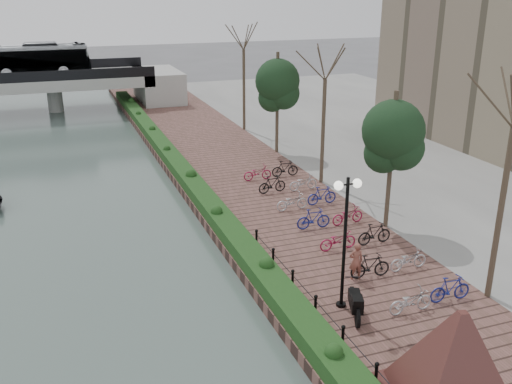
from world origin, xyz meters
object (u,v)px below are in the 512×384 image
granite_monument (457,361)px  motorcycle (355,301)px  pedestrian (356,261)px  lamppost (346,215)px

granite_monument → motorcycle: size_ratio=3.09×
pedestrian → lamppost: bearing=57.9°
motorcycle → pedestrian: size_ratio=1.17×
lamppost → pedestrian: lamppost is taller
granite_monument → pedestrian: size_ratio=3.61×
pedestrian → granite_monument: bearing=91.4°
lamppost → motorcycle: (0.14, -0.71, -2.95)m
granite_monument → lamppost: (-0.31, 5.72, 2.00)m
granite_monument → lamppost: 6.07m
lamppost → motorcycle: bearing=-78.9°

